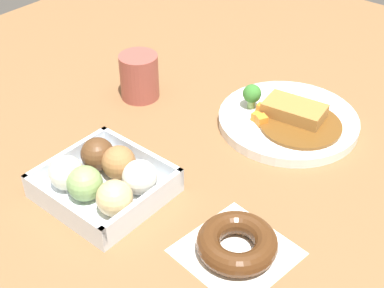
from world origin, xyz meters
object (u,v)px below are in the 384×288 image
Objects in this scene: donut_box at (104,179)px; chocolate_ring_donut at (237,244)px; curry_plate at (288,119)px; coffee_mug at (139,76)px.

donut_box reaches higher than chocolate_ring_donut.
donut_box is at bearing -109.03° from curry_plate.
coffee_mug reaches higher than curry_plate.
curry_plate is at bearing 20.04° from coffee_mug.
coffee_mug reaches higher than donut_box.
chocolate_ring_donut is 0.44m from coffee_mug.
chocolate_ring_donut is at bearing -70.33° from curry_plate.
coffee_mug is (-0.38, 0.21, 0.03)m from chocolate_ring_donut.
coffee_mug is at bearing 151.81° from chocolate_ring_donut.
coffee_mug is (-0.16, 0.24, 0.01)m from donut_box.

